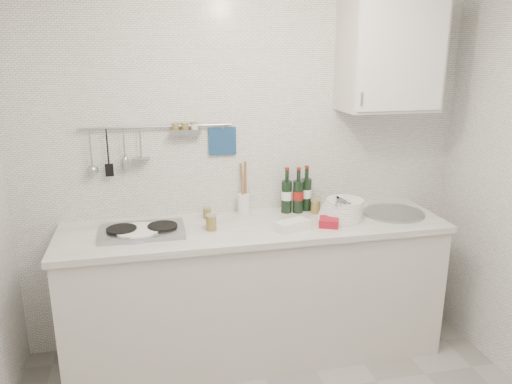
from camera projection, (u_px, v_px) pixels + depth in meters
back_wall at (246, 163)px, 3.34m from camera, size 3.00×0.02×2.50m
counter at (257, 294)px, 3.29m from camera, size 2.44×0.64×0.96m
wall_rail at (154, 142)px, 3.13m from camera, size 0.98×0.09×0.34m
wall_cabinet at (390, 55)px, 3.16m from camera, size 0.60×0.38×0.70m
plate_stack_hob at (137, 232)px, 2.97m from camera, size 0.28×0.28×0.04m
plate_stack_sink at (342, 210)px, 3.25m from camera, size 0.32×0.30×0.13m
wine_bottles at (297, 190)px, 3.36m from camera, size 0.22×0.11×0.31m
butter_dish at (292, 226)px, 3.05m from camera, size 0.23×0.17×0.06m
strawberry_punnet at (329, 222)px, 3.12m from camera, size 0.16×0.16×0.05m
utensil_crock at (244, 201)px, 3.35m from camera, size 0.09×0.09×0.36m
jar_a at (207, 212)px, 3.26m from camera, size 0.06×0.06×0.08m
jar_b at (315, 203)px, 3.46m from camera, size 0.07×0.07×0.08m
jar_c at (315, 206)px, 3.36m from camera, size 0.07×0.07×0.09m
jar_d at (211, 222)px, 3.05m from camera, size 0.07×0.07×0.10m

